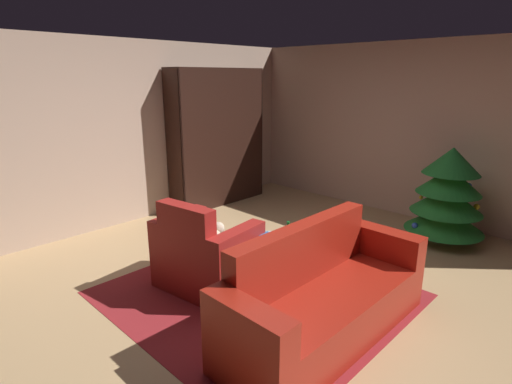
% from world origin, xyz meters
% --- Properties ---
extents(ground_plane, '(7.05, 7.05, 0.00)m').
position_xyz_m(ground_plane, '(0.00, 0.00, 0.00)').
color(ground_plane, tan).
extents(wall_back, '(5.49, 0.06, 2.52)m').
position_xyz_m(wall_back, '(0.00, 2.97, 1.26)').
color(wall_back, tan).
rests_on(wall_back, ground).
extents(wall_left, '(0.06, 6.00, 2.52)m').
position_xyz_m(wall_left, '(-2.71, 0.00, 1.26)').
color(wall_left, tan).
rests_on(wall_left, ground).
extents(area_rug, '(2.54, 2.40, 0.01)m').
position_xyz_m(area_rug, '(0.06, -0.29, 0.00)').
color(area_rug, maroon).
rests_on(area_rug, ground).
extents(bookshelf_unit, '(0.40, 1.68, 2.15)m').
position_xyz_m(bookshelf_unit, '(-2.45, 1.53, 1.03)').
color(bookshelf_unit, black).
rests_on(bookshelf_unit, ground).
extents(armchair_red, '(1.00, 0.79, 0.92)m').
position_xyz_m(armchair_red, '(-0.40, -0.54, 0.33)').
color(armchair_red, maroon).
rests_on(armchair_red, ground).
extents(couch_red, '(0.72, 1.98, 0.89)m').
position_xyz_m(couch_red, '(0.86, -0.35, 0.30)').
color(couch_red, maroon).
rests_on(couch_red, ground).
extents(coffee_table, '(0.80, 0.80, 0.46)m').
position_xyz_m(coffee_table, '(0.04, -0.15, 0.42)').
color(coffee_table, black).
rests_on(coffee_table, ground).
extents(book_stack_on_table, '(0.22, 0.18, 0.12)m').
position_xyz_m(book_stack_on_table, '(0.10, -0.16, 0.53)').
color(book_stack_on_table, '#335389').
rests_on(book_stack_on_table, coffee_table).
extents(bottle_on_table, '(0.08, 0.08, 0.24)m').
position_xyz_m(bottle_on_table, '(0.18, 0.02, 0.55)').
color(bottle_on_table, '#105D23').
rests_on(bottle_on_table, coffee_table).
extents(decorated_tree, '(0.94, 0.94, 1.21)m').
position_xyz_m(decorated_tree, '(0.84, 2.31, 0.61)').
color(decorated_tree, brown).
rests_on(decorated_tree, ground).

